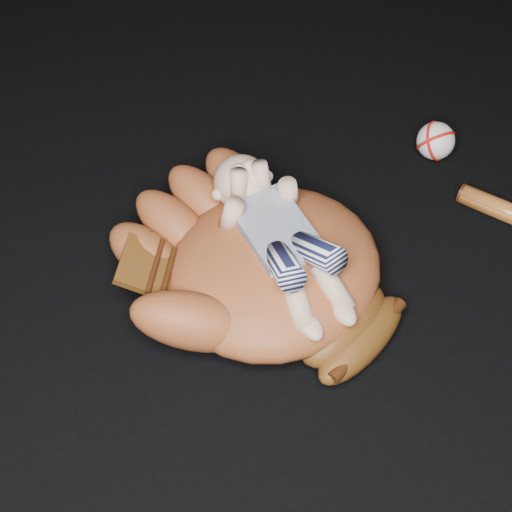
% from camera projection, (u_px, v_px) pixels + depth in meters
% --- Properties ---
extents(baseball_glove, '(0.61, 0.65, 0.17)m').
position_uv_depth(baseball_glove, '(274.00, 262.00, 1.31)').
color(baseball_glove, brown).
rests_on(baseball_glove, ground).
extents(newborn_baby, '(0.21, 0.39, 0.15)m').
position_uv_depth(newborn_baby, '(284.00, 240.00, 1.28)').
color(newborn_baby, '#D5A589').
rests_on(newborn_baby, baseball_glove).
extents(baseball, '(0.09, 0.09, 0.08)m').
position_uv_depth(baseball, '(436.00, 141.00, 1.57)').
color(baseball, silver).
rests_on(baseball, ground).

